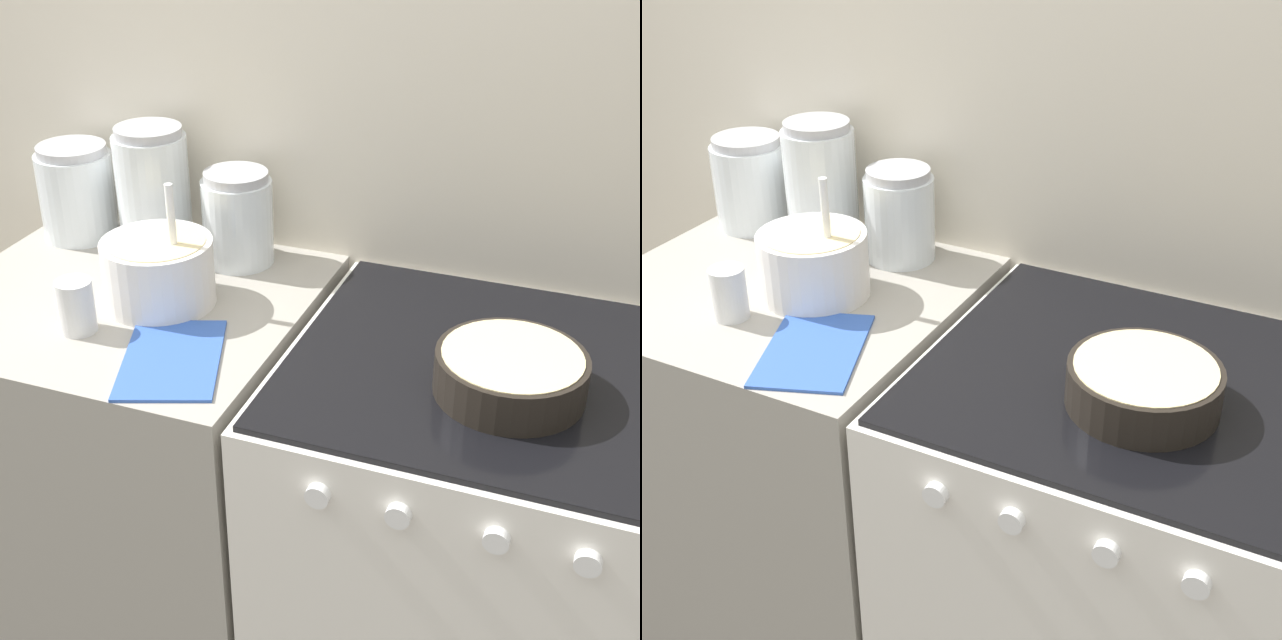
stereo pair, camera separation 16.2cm
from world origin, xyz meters
TOP-DOWN VIEW (x-y plane):
  - wall_back at (0.00, 0.70)m, footprint 4.53×0.05m
  - countertop_cabinet at (-0.37, 0.34)m, footprint 0.74×0.68m
  - stove at (0.39, 0.34)m, footprint 0.75×0.69m
  - mixing_bowl at (-0.28, 0.34)m, footprint 0.22×0.22m
  - baking_pan at (0.43, 0.26)m, footprint 0.25×0.25m
  - storage_jar_left at (-0.62, 0.57)m, footprint 0.17×0.17m
  - storage_jar_middle at (-0.42, 0.57)m, footprint 0.16×0.16m
  - storage_jar_right at (-0.22, 0.57)m, footprint 0.15×0.15m
  - tin_can at (-0.37, 0.19)m, footprint 0.07×0.07m
  - recipe_page at (-0.16, 0.16)m, footprint 0.25×0.31m

SIDE VIEW (x-z plane):
  - stove at x=0.39m, z-range 0.00..0.91m
  - countertop_cabinet at x=-0.37m, z-range 0.00..0.91m
  - recipe_page at x=-0.16m, z-range 0.91..0.92m
  - baking_pan at x=0.43m, z-range 0.91..0.99m
  - tin_can at x=-0.37m, z-range 0.91..1.02m
  - mixing_bowl at x=-0.28m, z-range 0.86..1.12m
  - storage_jar_right at x=-0.22m, z-range 0.90..1.10m
  - storage_jar_left at x=-0.62m, z-range 0.90..1.11m
  - storage_jar_middle at x=-0.42m, z-range 0.89..1.17m
  - wall_back at x=0.00m, z-range 0.00..2.40m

